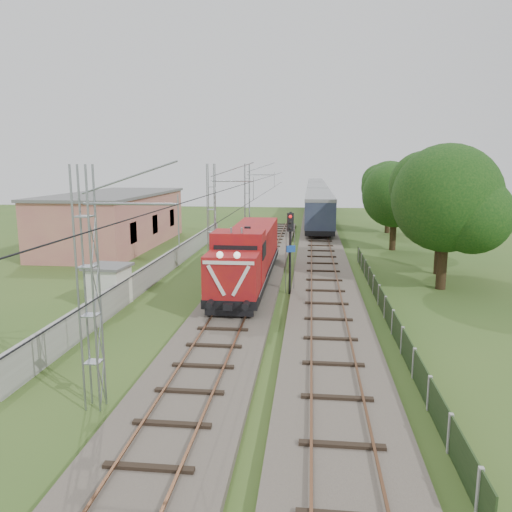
# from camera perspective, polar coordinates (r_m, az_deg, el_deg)

# --- Properties ---
(ground) EXTENTS (140.00, 140.00, 0.00)m
(ground) POSITION_cam_1_polar(r_m,az_deg,el_deg) (24.49, -3.54, -8.60)
(ground) COLOR #34541F
(ground) RESTS_ON ground
(track_main) EXTENTS (4.20, 70.00, 0.45)m
(track_main) POSITION_cam_1_polar(r_m,az_deg,el_deg) (31.06, -1.35, -4.08)
(track_main) COLOR #6B6054
(track_main) RESTS_ON ground
(track_side) EXTENTS (4.20, 80.00, 0.45)m
(track_side) POSITION_cam_1_polar(r_m,az_deg,el_deg) (43.51, 7.47, 0.07)
(track_side) COLOR #6B6054
(track_side) RESTS_ON ground
(catenary) EXTENTS (3.31, 70.00, 8.00)m
(catenary) POSITION_cam_1_polar(r_m,az_deg,el_deg) (35.70, -5.02, 4.11)
(catenary) COLOR gray
(catenary) RESTS_ON ground
(boundary_wall) EXTENTS (0.25, 40.00, 1.50)m
(boundary_wall) POSITION_cam_1_polar(r_m,az_deg,el_deg) (37.06, -10.33, -0.95)
(boundary_wall) COLOR #9E9E99
(boundary_wall) RESTS_ON ground
(station_building) EXTENTS (8.40, 20.40, 5.22)m
(station_building) POSITION_cam_1_polar(r_m,az_deg,el_deg) (50.79, -15.79, 4.05)
(station_building) COLOR tan
(station_building) RESTS_ON ground
(fence) EXTENTS (0.12, 32.00, 1.20)m
(fence) POSITION_cam_1_polar(r_m,az_deg,el_deg) (27.13, 14.56, -5.68)
(fence) COLOR black
(fence) RESTS_ON ground
(locomotive) EXTENTS (2.87, 16.39, 4.16)m
(locomotive) POSITION_cam_1_polar(r_m,az_deg,el_deg) (32.70, -0.87, 0.22)
(locomotive) COLOR black
(locomotive) RESTS_ON ground
(coach_rake) EXTENTS (3.27, 72.80, 3.77)m
(coach_rake) POSITION_cam_1_polar(r_m,az_deg,el_deg) (87.58, 6.96, 6.96)
(coach_rake) COLOR black
(coach_rake) RESTS_ON ground
(signal_post) EXTENTS (0.55, 0.44, 5.13)m
(signal_post) POSITION_cam_1_polar(r_m,az_deg,el_deg) (30.52, 3.94, 2.04)
(signal_post) COLOR black
(signal_post) RESTS_ON ground
(relay_hut) EXTENTS (2.44, 2.44, 2.34)m
(relay_hut) POSITION_cam_1_polar(r_m,az_deg,el_deg) (29.75, -16.49, -3.19)
(relay_hut) COLOR silver
(relay_hut) RESTS_ON ground
(tree_a) EXTENTS (7.16, 6.82, 9.28)m
(tree_a) POSITION_cam_1_polar(r_m,az_deg,el_deg) (33.73, 21.08, 6.04)
(tree_a) COLOR #392617
(tree_a) RESTS_ON ground
(tree_b) EXTENTS (6.73, 6.41, 8.72)m
(tree_b) POSITION_cam_1_polar(r_m,az_deg,el_deg) (38.43, 20.61, 6.02)
(tree_b) COLOR #392617
(tree_b) RESTS_ON ground
(tree_c) EXTENTS (6.30, 6.00, 8.17)m
(tree_c) POSITION_cam_1_polar(r_m,az_deg,el_deg) (48.07, 15.68, 6.66)
(tree_c) COLOR #392617
(tree_c) RESTS_ON ground
(tree_d) EXTENTS (6.43, 6.12, 8.34)m
(tree_d) POSITION_cam_1_polar(r_m,az_deg,el_deg) (60.09, 15.05, 7.49)
(tree_d) COLOR #392617
(tree_d) RESTS_ON ground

